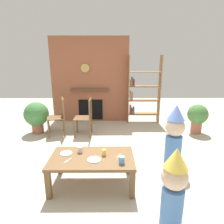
% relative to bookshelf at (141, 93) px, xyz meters
% --- Properties ---
extents(ground_plane, '(12.00, 12.00, 0.00)m').
position_rel_bookshelf_xyz_m(ground_plane, '(-0.99, -2.40, -0.87)').
color(ground_plane, '#BCB29E').
extents(brick_fireplace_feature, '(2.20, 0.28, 2.40)m').
position_rel_bookshelf_xyz_m(brick_fireplace_feature, '(-1.46, 0.20, 0.32)').
color(brick_fireplace_feature, '#935138').
rests_on(brick_fireplace_feature, ground_plane).
extents(bookshelf, '(0.90, 0.28, 1.90)m').
position_rel_bookshelf_xyz_m(bookshelf, '(0.00, 0.00, 0.00)').
color(bookshelf, olive).
rests_on(bookshelf, ground_plane).
extents(coffee_table, '(1.19, 0.67, 0.44)m').
position_rel_bookshelf_xyz_m(coffee_table, '(-1.14, -2.92, -0.49)').
color(coffee_table, brown).
rests_on(coffee_table, ground_plane).
extents(paper_cup_near_left, '(0.08, 0.08, 0.09)m').
position_rel_bookshelf_xyz_m(paper_cup_near_left, '(-1.32, -2.78, -0.38)').
color(paper_cup_near_left, silver).
rests_on(paper_cup_near_left, coffee_table).
extents(paper_cup_near_right, '(0.06, 0.06, 0.09)m').
position_rel_bookshelf_xyz_m(paper_cup_near_right, '(-0.96, -2.88, -0.38)').
color(paper_cup_near_right, '#F2CC4C').
rests_on(paper_cup_near_right, coffee_table).
extents(paper_cup_center, '(0.08, 0.08, 0.10)m').
position_rel_bookshelf_xyz_m(paper_cup_center, '(-0.72, -3.10, -0.37)').
color(paper_cup_center, '#669EE0').
rests_on(paper_cup_center, coffee_table).
extents(paper_plate_front, '(0.19, 0.19, 0.01)m').
position_rel_bookshelf_xyz_m(paper_plate_front, '(-1.10, -3.02, -0.42)').
color(paper_plate_front, white).
rests_on(paper_plate_front, coffee_table).
extents(paper_plate_rear, '(0.18, 0.18, 0.01)m').
position_rel_bookshelf_xyz_m(paper_plate_rear, '(-1.52, -2.83, -0.42)').
color(paper_plate_rear, white).
rests_on(paper_plate_rear, coffee_table).
extents(birthday_cake_slice, '(0.10, 0.10, 0.07)m').
position_rel_bookshelf_xyz_m(birthday_cake_slice, '(-0.74, -2.93, -0.39)').
color(birthday_cake_slice, '#EAC68C').
rests_on(birthday_cake_slice, coffee_table).
extents(table_fork, '(0.09, 0.14, 0.01)m').
position_rel_bookshelf_xyz_m(table_fork, '(-1.45, -3.03, -0.42)').
color(table_fork, silver).
rests_on(table_fork, coffee_table).
extents(child_with_cone_hat, '(0.27, 0.27, 0.96)m').
position_rel_bookshelf_xyz_m(child_with_cone_hat, '(-0.23, -3.71, -0.36)').
color(child_with_cone_hat, '#4C7FC6').
rests_on(child_with_cone_hat, ground_plane).
extents(child_in_pink, '(0.31, 0.31, 1.11)m').
position_rel_bookshelf_xyz_m(child_in_pink, '(0.15, -2.52, -0.28)').
color(child_in_pink, '#4C7FC6').
rests_on(child_in_pink, ground_plane).
extents(dining_chair_left, '(0.50, 0.50, 0.90)m').
position_rel_bookshelf_xyz_m(dining_chair_left, '(-2.10, -0.96, -0.36)').
color(dining_chair_left, brown).
rests_on(dining_chair_left, ground_plane).
extents(dining_chair_middle, '(0.41, 0.41, 0.90)m').
position_rel_bookshelf_xyz_m(dining_chair_middle, '(-1.44, -1.02, -0.36)').
color(dining_chair_middle, brown).
rests_on(dining_chair_middle, ground_plane).
extents(potted_plant_tall, '(0.49, 0.49, 0.73)m').
position_rel_bookshelf_xyz_m(potted_plant_tall, '(1.26, -0.88, -0.43)').
color(potted_plant_tall, '#9E5B42').
rests_on(potted_plant_tall, ground_plane).
extents(potted_plant_short, '(0.59, 0.59, 0.78)m').
position_rel_bookshelf_xyz_m(potted_plant_short, '(-2.70, -0.84, -0.41)').
color(potted_plant_short, '#9E5B42').
rests_on(potted_plant_short, ground_plane).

